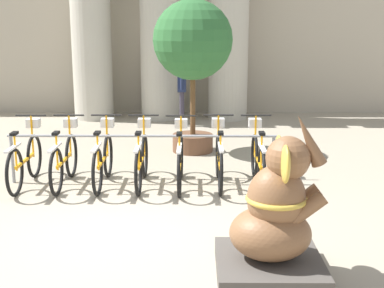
{
  "coord_description": "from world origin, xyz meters",
  "views": [
    {
      "loc": [
        0.91,
        -6.04,
        2.48
      ],
      "look_at": [
        0.86,
        0.33,
        1.0
      ],
      "focal_mm": 50.0,
      "sensor_mm": 36.0,
      "label": 1
    }
  ],
  "objects_px": {
    "bicycle_0": "(25,159)",
    "bicycle_1": "(65,159)",
    "bicycle_5": "(219,159)",
    "elephant_statue": "(275,222)",
    "bicycle_2": "(103,159)",
    "bicycle_6": "(258,159)",
    "bicycle_4": "(180,160)",
    "potted_tree": "(193,46)",
    "bicycle_3": "(142,159)",
    "person_pedestrian": "(182,84)"
  },
  "relations": [
    {
      "from": "bicycle_0",
      "to": "bicycle_1",
      "type": "relative_size",
      "value": 1.0
    },
    {
      "from": "bicycle_5",
      "to": "elephant_statue",
      "type": "relative_size",
      "value": 1.0
    },
    {
      "from": "bicycle_2",
      "to": "bicycle_6",
      "type": "relative_size",
      "value": 1.0
    },
    {
      "from": "bicycle_4",
      "to": "potted_tree",
      "type": "xyz_separation_m",
      "value": [
        0.17,
        2.23,
        1.59
      ]
    },
    {
      "from": "bicycle_4",
      "to": "elephant_statue",
      "type": "height_order",
      "value": "elephant_statue"
    },
    {
      "from": "bicycle_5",
      "to": "bicycle_6",
      "type": "xyz_separation_m",
      "value": [
        0.59,
        -0.02,
        0.0
      ]
    },
    {
      "from": "bicycle_3",
      "to": "bicycle_6",
      "type": "distance_m",
      "value": 1.77
    },
    {
      "from": "bicycle_0",
      "to": "bicycle_4",
      "type": "bearing_deg",
      "value": -0.23
    },
    {
      "from": "bicycle_0",
      "to": "elephant_statue",
      "type": "bearing_deg",
      "value": -41.15
    },
    {
      "from": "bicycle_1",
      "to": "bicycle_6",
      "type": "height_order",
      "value": "same"
    },
    {
      "from": "bicycle_4",
      "to": "bicycle_0",
      "type": "bearing_deg",
      "value": 179.77
    },
    {
      "from": "person_pedestrian",
      "to": "potted_tree",
      "type": "relative_size",
      "value": 0.59
    },
    {
      "from": "bicycle_0",
      "to": "person_pedestrian",
      "type": "relative_size",
      "value": 0.99
    },
    {
      "from": "bicycle_3",
      "to": "elephant_statue",
      "type": "relative_size",
      "value": 1.0
    },
    {
      "from": "bicycle_6",
      "to": "elephant_statue",
      "type": "height_order",
      "value": "elephant_statue"
    },
    {
      "from": "bicycle_4",
      "to": "elephant_statue",
      "type": "distance_m",
      "value": 3.1
    },
    {
      "from": "bicycle_0",
      "to": "bicycle_5",
      "type": "xyz_separation_m",
      "value": [
        2.95,
        0.05,
        0.0
      ]
    },
    {
      "from": "bicycle_5",
      "to": "bicycle_0",
      "type": "bearing_deg",
      "value": -178.95
    },
    {
      "from": "bicycle_4",
      "to": "person_pedestrian",
      "type": "relative_size",
      "value": 0.99
    },
    {
      "from": "bicycle_0",
      "to": "bicycle_4",
      "type": "xyz_separation_m",
      "value": [
        2.36,
        -0.01,
        0.0
      ]
    },
    {
      "from": "bicycle_1",
      "to": "elephant_statue",
      "type": "xyz_separation_m",
      "value": [
        2.78,
        -2.97,
        0.14
      ]
    },
    {
      "from": "bicycle_3",
      "to": "bicycle_4",
      "type": "height_order",
      "value": "same"
    },
    {
      "from": "bicycle_1",
      "to": "person_pedestrian",
      "type": "bearing_deg",
      "value": 70.9
    },
    {
      "from": "bicycle_5",
      "to": "potted_tree",
      "type": "relative_size",
      "value": 0.58
    },
    {
      "from": "bicycle_0",
      "to": "bicycle_1",
      "type": "xyz_separation_m",
      "value": [
        0.59,
        0.03,
        0.0
      ]
    },
    {
      "from": "person_pedestrian",
      "to": "potted_tree",
      "type": "distance_m",
      "value": 2.82
    },
    {
      "from": "bicycle_1",
      "to": "potted_tree",
      "type": "distance_m",
      "value": 3.34
    },
    {
      "from": "bicycle_2",
      "to": "person_pedestrian",
      "type": "xyz_separation_m",
      "value": [
        1.08,
        4.8,
        0.59
      ]
    },
    {
      "from": "bicycle_0",
      "to": "bicycle_6",
      "type": "xyz_separation_m",
      "value": [
        3.54,
        0.04,
        0.0
      ]
    },
    {
      "from": "elephant_statue",
      "to": "potted_tree",
      "type": "height_order",
      "value": "potted_tree"
    },
    {
      "from": "person_pedestrian",
      "to": "bicycle_2",
      "type": "bearing_deg",
      "value": -102.63
    },
    {
      "from": "bicycle_1",
      "to": "bicycle_5",
      "type": "xyz_separation_m",
      "value": [
        2.36,
        0.03,
        0.0
      ]
    },
    {
      "from": "bicycle_5",
      "to": "bicycle_4",
      "type": "bearing_deg",
      "value": -173.85
    },
    {
      "from": "bicycle_5",
      "to": "bicycle_1",
      "type": "bearing_deg",
      "value": -179.39
    },
    {
      "from": "bicycle_4",
      "to": "potted_tree",
      "type": "distance_m",
      "value": 2.75
    },
    {
      "from": "bicycle_2",
      "to": "bicycle_6",
      "type": "distance_m",
      "value": 2.36
    },
    {
      "from": "bicycle_4",
      "to": "elephant_statue",
      "type": "xyz_separation_m",
      "value": [
        1.01,
        -2.93,
        0.14
      ]
    },
    {
      "from": "bicycle_0",
      "to": "bicycle_1",
      "type": "bearing_deg",
      "value": 2.81
    },
    {
      "from": "elephant_statue",
      "to": "person_pedestrian",
      "type": "height_order",
      "value": "person_pedestrian"
    },
    {
      "from": "bicycle_6",
      "to": "person_pedestrian",
      "type": "height_order",
      "value": "person_pedestrian"
    },
    {
      "from": "bicycle_0",
      "to": "potted_tree",
      "type": "height_order",
      "value": "potted_tree"
    },
    {
      "from": "bicycle_1",
      "to": "person_pedestrian",
      "type": "distance_m",
      "value": 5.13
    },
    {
      "from": "elephant_statue",
      "to": "person_pedestrian",
      "type": "xyz_separation_m",
      "value": [
        -1.11,
        7.79,
        0.45
      ]
    },
    {
      "from": "bicycle_1",
      "to": "bicycle_4",
      "type": "relative_size",
      "value": 1.0
    },
    {
      "from": "bicycle_1",
      "to": "bicycle_4",
      "type": "distance_m",
      "value": 1.77
    },
    {
      "from": "bicycle_2",
      "to": "bicycle_3",
      "type": "xyz_separation_m",
      "value": [
        0.59,
        -0.01,
        0.0
      ]
    },
    {
      "from": "bicycle_6",
      "to": "elephant_statue",
      "type": "bearing_deg",
      "value": -93.36
    },
    {
      "from": "elephant_statue",
      "to": "bicycle_1",
      "type": "bearing_deg",
      "value": 133.07
    },
    {
      "from": "bicycle_3",
      "to": "bicycle_5",
      "type": "relative_size",
      "value": 1.0
    },
    {
      "from": "bicycle_0",
      "to": "bicycle_5",
      "type": "relative_size",
      "value": 1.0
    }
  ]
}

